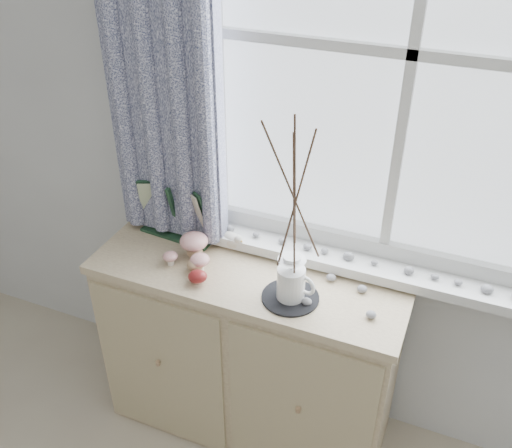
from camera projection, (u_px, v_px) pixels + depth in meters
name	position (u px, v px, depth m)	size (l,w,h in m)	color
sideboard	(249.00, 352.00, 2.36)	(1.20, 0.45, 0.85)	beige
botanical_book	(172.00, 213.00, 2.23)	(0.36, 0.13, 0.25)	#1B3A24
toadstool_cluster	(193.00, 248.00, 2.15)	(0.19, 0.16, 0.10)	white
wooden_eggs	(196.00, 264.00, 2.11)	(0.14, 0.18, 0.08)	#A3795A
songbird_figurine	(231.00, 239.00, 2.24)	(0.14, 0.06, 0.07)	silver
crocheted_doily	(290.00, 297.00, 1.99)	(0.20, 0.20, 0.01)	black
twig_pitcher	(295.00, 193.00, 1.76)	(0.33, 0.33, 0.74)	white
sideboard_pebbles	(334.00, 289.00, 2.02)	(0.34, 0.23, 0.03)	gray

